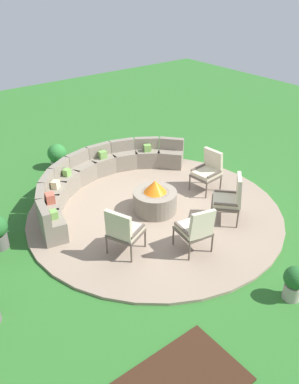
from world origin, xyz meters
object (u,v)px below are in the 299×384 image
Objects in this scene: curved_stone_bench at (97,176)px; lounge_chair_back_right at (208,170)px; fire_pit at (155,199)px; potted_plant_1 at (294,282)px; lounge_chair_back_left at (230,198)px; potted_plant_0 at (57,155)px; lounge_chair_front_right at (196,228)px; lounge_chair_front_left at (123,230)px.

lounge_chair_back_right is (2.10, -1.75, 0.23)m from curved_stone_bench.
potted_plant_1 is (0.17, -3.51, 0.00)m from fire_pit.
lounge_chair_back_left reaches higher than potted_plant_0.
potted_plant_1 is (0.46, -1.90, -0.22)m from lounge_chair_front_right.
lounge_chair_front_left is at bearing -149.96° from fire_pit.
curved_stone_bench is (-0.46, 1.72, 0.01)m from fire_pit.
potted_plant_0 is at bearing 146.30° from lounge_chair_front_left.
lounge_chair_front_left is 1.01× the size of lounge_chair_front_right.
fire_pit is at bearing 96.07° from lounge_chair_front_left.
fire_pit is 1.78m from curved_stone_bench.
fire_pit is 0.96× the size of lounge_chair_back_right.
potted_plant_0 is (0.73, 4.27, -0.22)m from lounge_chair_front_left.
lounge_chair_front_left reaches higher than curved_stone_bench.
lounge_chair_back_right is at bearing 48.09° from lounge_chair_front_right.
fire_pit is 1.65m from lounge_chair_front_left.
potted_plant_0 is (-0.40, 5.06, -0.22)m from lounge_chair_front_right.
lounge_chair_front_right reaches higher than fire_pit.
lounge_chair_front_left is at bearing 126.78° from lounge_chair_back_left.
potted_plant_0 is 1.07× the size of potted_plant_1.
lounge_chair_back_left reaches higher than lounge_chair_front_left.
lounge_chair_front_left is 1.47× the size of potted_plant_0.
lounge_chair_back_left is at bearing 68.72° from potted_plant_1.
curved_stone_bench is 2.72m from lounge_chair_front_left.
lounge_chair_back_left is 2.42m from potted_plant_1.
lounge_chair_back_right reaches higher than lounge_chair_front_right.
potted_plant_0 is at bearing 103.10° from lounge_chair_front_right.
lounge_chair_back_left is (1.50, -2.99, 0.25)m from curved_stone_bench.
lounge_chair_back_right is at bearing 80.59° from lounge_chair_front_left.
lounge_chair_back_right is 1.49× the size of potted_plant_0.
lounge_chair_back_right is at bearing 21.62° from lounge_chair_back_left.
lounge_chair_back_left is at bearing -50.51° from fire_pit.
lounge_chair_front_left is at bearing 120.57° from potted_plant_1.
lounge_chair_front_left is 1.57× the size of potted_plant_1.
potted_plant_0 is (-0.68, 3.45, 0.01)m from fire_pit.
lounge_chair_front_right is at bearing -100.09° from fire_pit.
lounge_chair_front_left is at bearing 99.39° from lounge_chair_back_right.
potted_plant_1 is (0.63, -5.23, -0.01)m from curved_stone_bench.
fire_pit is 0.21× the size of curved_stone_bench.
lounge_chair_back_left is 1.68× the size of potted_plant_1.
potted_plant_0 reaches higher than potted_plant_1.
lounge_chair_back_left is 1.57× the size of potted_plant_0.
fire_pit is at bearing 83.93° from lounge_chair_back_right.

